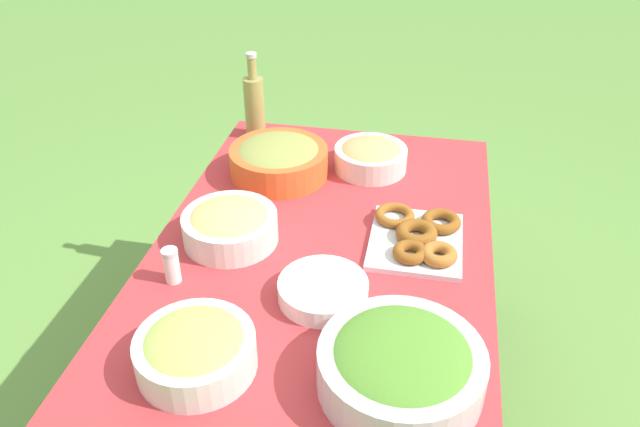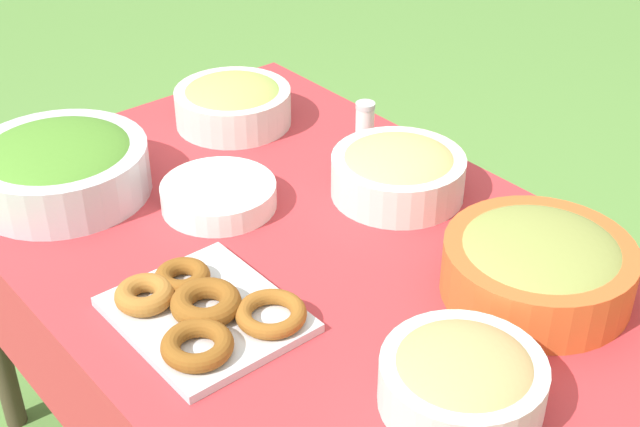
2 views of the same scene
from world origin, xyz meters
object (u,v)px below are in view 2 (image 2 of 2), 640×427
at_px(donut_platter, 203,311).
at_px(bread_bowl, 463,378).
at_px(pasta_bowl, 398,171).
at_px(fruit_bowl, 233,102).
at_px(olive_bowl, 538,264).
at_px(plate_stack, 219,195).
at_px(salad_bowl, 59,165).

bearing_deg(donut_platter, bread_bowl, -154.78).
distance_m(pasta_bowl, donut_platter, 0.52).
xyz_separation_m(fruit_bowl, olive_bowl, (-0.84, -0.03, 0.01)).
xyz_separation_m(plate_stack, fruit_bowl, (0.27, -0.23, 0.03)).
bearing_deg(donut_platter, fruit_bowl, -39.02).
distance_m(salad_bowl, pasta_bowl, 0.66).
bearing_deg(fruit_bowl, salad_bowl, 94.13).
relative_size(salad_bowl, fruit_bowl, 1.34).
distance_m(bread_bowl, olive_bowl, 0.30).
bearing_deg(donut_platter, olive_bowl, -121.86).
relative_size(salad_bowl, olive_bowl, 1.10).
bearing_deg(olive_bowl, pasta_bowl, -6.53).
height_order(donut_platter, plate_stack, donut_platter).
xyz_separation_m(salad_bowl, fruit_bowl, (0.03, -0.43, -0.01)).
distance_m(donut_platter, olive_bowl, 0.55).
xyz_separation_m(pasta_bowl, olive_bowl, (-0.38, 0.04, 0.01)).
height_order(salad_bowl, plate_stack, salad_bowl).
height_order(fruit_bowl, olive_bowl, olive_bowl).
bearing_deg(salad_bowl, bread_bowl, -168.98).
bearing_deg(donut_platter, plate_stack, -38.32).
height_order(donut_platter, bread_bowl, bread_bowl).
xyz_separation_m(donut_platter, fruit_bowl, (0.54, -0.44, 0.03)).
relative_size(salad_bowl, donut_platter, 1.15).
distance_m(pasta_bowl, fruit_bowl, 0.46).
xyz_separation_m(salad_bowl, bread_bowl, (-0.90, -0.18, -0.01)).
bearing_deg(bread_bowl, olive_bowl, -71.43).
bearing_deg(plate_stack, salad_bowl, 40.99).
bearing_deg(donut_platter, pasta_bowl, -80.54).
height_order(plate_stack, fruit_bowl, fruit_bowl).
bearing_deg(plate_stack, pasta_bowl, -122.34).
xyz_separation_m(pasta_bowl, fruit_bowl, (0.46, 0.07, -0.00)).
bearing_deg(olive_bowl, plate_stack, 24.17).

